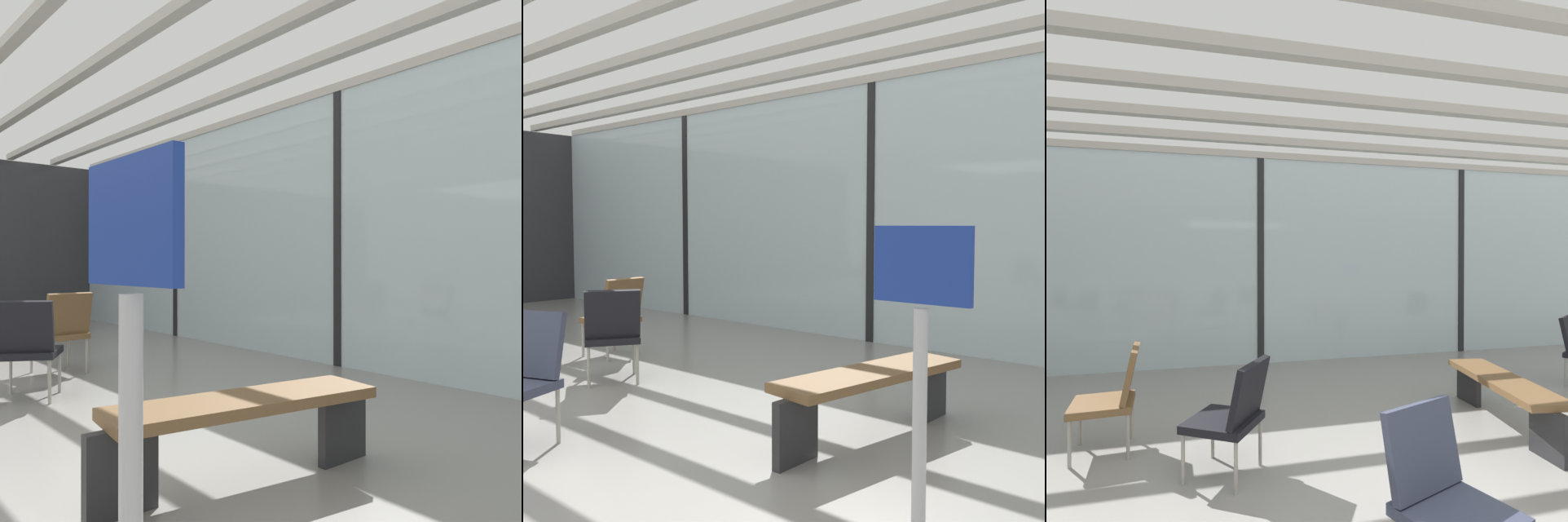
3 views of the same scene
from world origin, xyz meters
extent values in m
cube|color=silver|center=(0.00, 5.20, 1.58)|extent=(14.00, 0.08, 3.15)
cube|color=black|center=(0.00, 5.20, 1.58)|extent=(0.10, 0.12, 3.15)
cube|color=black|center=(3.50, 5.20, 1.58)|extent=(0.10, 0.12, 3.15)
cube|color=#B7B2A8|center=(0.00, 1.90, 3.20)|extent=(13.72, 0.12, 0.10)
cube|color=#B7B2A8|center=(0.00, 2.73, 3.20)|extent=(13.72, 0.12, 0.10)
cube|color=#B7B2A8|center=(0.00, 3.55, 3.20)|extent=(13.72, 0.12, 0.10)
cube|color=#B7B2A8|center=(0.00, 4.38, 3.20)|extent=(13.72, 0.12, 0.10)
cube|color=#B7B2A8|center=(0.00, 5.20, 3.20)|extent=(13.72, 0.12, 0.10)
ellipsoid|color=silver|center=(-1.04, 10.93, 2.16)|extent=(13.44, 4.32, 4.32)
sphere|color=black|center=(-3.83, 8.94, 2.49)|extent=(0.28, 0.28, 0.28)
sphere|color=black|center=(-2.93, 8.94, 2.49)|extent=(0.28, 0.28, 0.28)
sphere|color=black|center=(-2.03, 8.94, 2.49)|extent=(0.28, 0.28, 0.28)
sphere|color=black|center=(-1.13, 8.94, 2.49)|extent=(0.28, 0.28, 0.28)
sphere|color=black|center=(-0.23, 8.94, 2.49)|extent=(0.28, 0.28, 0.28)
cylinder|color=gray|center=(3.57, 3.06, 0.18)|extent=(0.03, 0.03, 0.37)
cube|color=brown|center=(-1.68, 2.58, 0.40)|extent=(0.52, 0.52, 0.06)
cube|color=brown|center=(-1.47, 2.60, 0.65)|extent=(0.18, 0.49, 0.44)
cylinder|color=gray|center=(-1.91, 2.77, 0.18)|extent=(0.03, 0.03, 0.37)
cylinder|color=gray|center=(-1.87, 2.35, 0.18)|extent=(0.03, 0.03, 0.37)
cylinder|color=gray|center=(-1.49, 2.81, 0.18)|extent=(0.03, 0.03, 0.37)
cylinder|color=gray|center=(-1.45, 2.39, 0.18)|extent=(0.03, 0.03, 0.37)
cube|color=#33384C|center=(0.32, 0.52, 0.40)|extent=(0.62, 0.62, 0.06)
cube|color=#33384C|center=(0.25, 0.72, 0.65)|extent=(0.50, 0.30, 0.44)
cube|color=black|center=(-0.71, 1.96, 0.40)|extent=(0.66, 0.66, 0.06)
cube|color=black|center=(-0.53, 1.85, 0.65)|extent=(0.37, 0.48, 0.44)
cylinder|color=gray|center=(-0.79, 2.25, 0.18)|extent=(0.03, 0.03, 0.37)
cylinder|color=gray|center=(-1.00, 1.89, 0.18)|extent=(0.03, 0.03, 0.37)
cylinder|color=gray|center=(-0.43, 2.03, 0.18)|extent=(0.03, 0.03, 0.37)
cylinder|color=gray|center=(-0.64, 1.67, 0.18)|extent=(0.03, 0.03, 0.37)
cube|color=brown|center=(1.95, 2.22, 0.44)|extent=(0.62, 1.54, 0.06)
cube|color=#262628|center=(1.85, 1.56, 0.21)|extent=(0.06, 0.36, 0.41)
cube|color=#262628|center=(2.05, 2.88, 0.21)|extent=(0.06, 0.36, 0.41)
camera|label=1|loc=(4.21, 0.39, 1.17)|focal=37.85mm
camera|label=2|loc=(4.23, -1.26, 1.45)|focal=42.86mm
camera|label=3|loc=(-0.86, -1.22, 1.64)|focal=28.68mm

